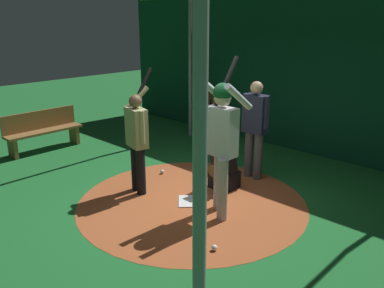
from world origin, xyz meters
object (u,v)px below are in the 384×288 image
(visitor, at_px, (137,137))
(baseball_2, at_px, (203,213))
(baseball_1, at_px, (214,248))
(batter, at_px, (222,136))
(catcher, at_px, (223,167))
(bench, at_px, (43,130))
(baseball_0, at_px, (162,172))
(home_plate, at_px, (192,201))
(bat_rack, at_px, (217,113))
(umpire, at_px, (255,125))

(visitor, distance_m, baseball_2, 1.62)
(baseball_1, bearing_deg, batter, -144.31)
(catcher, bearing_deg, bench, -75.35)
(visitor, height_order, baseball_0, visitor)
(home_plate, distance_m, bench, 4.15)
(bat_rack, height_order, baseball_2, bat_rack)
(bench, bearing_deg, baseball_2, 91.34)
(umpire, xyz_separation_m, baseball_0, (1.01, -1.30, -0.93))
(catcher, bearing_deg, batter, 37.25)
(home_plate, height_order, umpire, umpire)
(home_plate, height_order, bat_rack, bat_rack)
(home_plate, distance_m, baseball_1, 1.41)
(batter, distance_m, baseball_2, 1.18)
(home_plate, relative_size, visitor, 0.21)
(catcher, height_order, baseball_0, catcher)
(bench, relative_size, baseball_2, 22.19)
(batter, height_order, bench, batter)
(baseball_1, bearing_deg, umpire, -155.17)
(catcher, xyz_separation_m, bench, (1.08, -4.12, 0.07))
(catcher, relative_size, bench, 0.58)
(batter, relative_size, visitor, 1.12)
(bench, bearing_deg, baseball_0, 105.58)
(bench, xyz_separation_m, baseball_0, (-0.81, 2.90, -0.40))
(visitor, xyz_separation_m, bat_rack, (-3.57, -1.37, -0.45))
(bench, bearing_deg, batter, 94.27)
(catcher, bearing_deg, baseball_2, 23.81)
(bench, height_order, baseball_1, bench)
(visitor, bearing_deg, umpire, 165.67)
(baseball_0, bearing_deg, bat_rack, -159.14)
(batter, height_order, baseball_1, batter)
(visitor, height_order, bench, visitor)
(baseball_0, bearing_deg, umpire, 127.94)
(batter, height_order, umpire, batter)
(visitor, relative_size, baseball_1, 27.02)
(catcher, xyz_separation_m, bat_rack, (-2.52, -2.28, 0.12))
(home_plate, relative_size, catcher, 0.44)
(baseball_1, bearing_deg, visitor, -103.48)
(batter, height_order, catcher, batter)
(visitor, bearing_deg, baseball_2, 108.16)
(visitor, xyz_separation_m, baseball_2, (-0.08, 1.34, -0.90))
(home_plate, relative_size, baseball_0, 5.68)
(home_plate, distance_m, visitor, 1.33)
(batter, xyz_separation_m, bat_rack, (-3.25, -2.83, -0.70))
(baseball_2, bearing_deg, catcher, -156.19)
(home_plate, bearing_deg, baseball_0, -111.35)
(umpire, relative_size, bat_rack, 1.65)
(catcher, relative_size, baseball_2, 12.87)
(umpire, distance_m, bench, 4.61)
(baseball_1, height_order, baseball_2, same)
(bat_rack, bearing_deg, baseball_0, 20.86)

